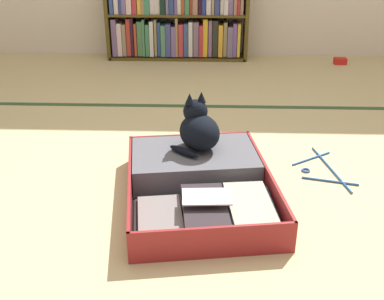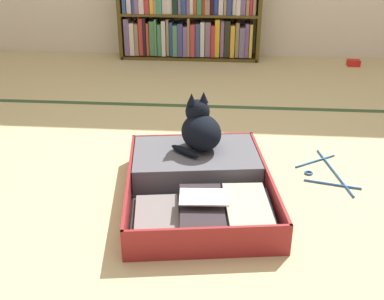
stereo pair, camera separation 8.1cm
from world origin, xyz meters
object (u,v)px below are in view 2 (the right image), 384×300
object	(u,v)px
black_cat	(200,129)
clothes_hanger	(326,172)
small_red_pouch	(354,63)
bookshelf	(189,15)
open_suitcase	(199,181)

from	to	relation	value
black_cat	clothes_hanger	xyz separation A→B (m)	(0.59, 0.04, -0.22)
black_cat	small_red_pouch	distance (m)	2.24
black_cat	small_red_pouch	xyz separation A→B (m)	(1.13, 1.92, -0.20)
clothes_hanger	small_red_pouch	world-z (taller)	small_red_pouch
bookshelf	small_red_pouch	xyz separation A→B (m)	(1.37, -0.14, -0.34)
bookshelf	black_cat	size ratio (longest dim) A/B	4.35
clothes_hanger	small_red_pouch	xyz separation A→B (m)	(0.54, 1.88, 0.02)
clothes_hanger	bookshelf	bearing A→B (deg)	112.18
black_cat	open_suitcase	bearing A→B (deg)	-86.51
clothes_hanger	small_red_pouch	bearing A→B (deg)	73.91
open_suitcase	black_cat	xyz separation A→B (m)	(-0.01, 0.18, 0.17)
small_red_pouch	black_cat	bearing A→B (deg)	-120.61
open_suitcase	bookshelf	bearing A→B (deg)	96.19
bookshelf	clothes_hanger	bearing A→B (deg)	-67.82
black_cat	clothes_hanger	bearing A→B (deg)	3.64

